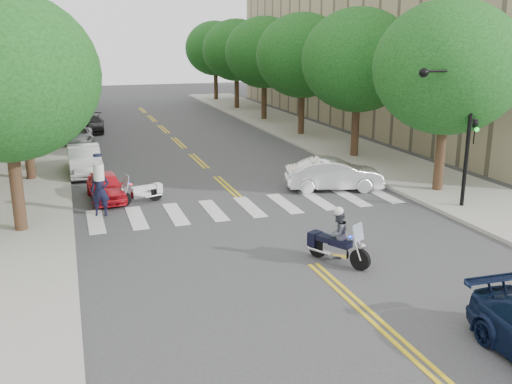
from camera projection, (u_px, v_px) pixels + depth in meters
name	position (u px, v px, depth m)	size (l,w,h in m)	color
ground	(313.00, 264.00, 17.76)	(140.00, 140.00, 0.00)	#38383A
sidewalk_left	(26.00, 150.00, 34.98)	(5.00, 60.00, 0.15)	#9E9991
sidewalk_right	(310.00, 134.00, 40.76)	(5.00, 60.00, 0.15)	#9E9991
tree_l_0	(4.00, 77.00, 19.10)	(6.40, 6.40, 8.45)	#382316
tree_l_1	(20.00, 65.00, 26.42)	(6.40, 6.40, 8.45)	#382316
tree_l_2	(28.00, 59.00, 33.74)	(6.40, 6.40, 8.45)	#382316
tree_l_3	(34.00, 55.00, 41.06)	(6.40, 6.40, 8.45)	#382316
tree_l_4	(38.00, 52.00, 48.38)	(6.40, 6.40, 8.45)	#382316
tree_l_5	(41.00, 50.00, 55.70)	(6.40, 6.40, 8.45)	#382316
tree_r_0	(448.00, 68.00, 24.46)	(6.40, 6.40, 8.45)	#382316
tree_r_1	(358.00, 60.00, 31.78)	(6.40, 6.40, 8.45)	#382316
tree_r_2	(302.00, 56.00, 39.10)	(6.40, 6.40, 8.45)	#382316
tree_r_3	(264.00, 52.00, 46.42)	(6.40, 6.40, 8.45)	#382316
tree_r_4	(236.00, 50.00, 53.74)	(6.40, 6.40, 8.45)	#382316
tree_r_5	(215.00, 48.00, 61.06)	(6.40, 6.40, 8.45)	#382316
traffic_signal_pole	(460.00, 119.00, 22.32)	(2.82, 0.42, 6.00)	black
motorcycle_police	(336.00, 238.00, 17.71)	(1.31, 2.09, 1.84)	black
motorcycle_parked	(144.00, 192.00, 24.22)	(1.99, 0.92, 1.32)	black
officer_standing	(100.00, 191.00, 22.34)	(0.73, 0.48, 1.99)	black
convertible	(334.00, 174.00, 26.18)	(1.55, 4.43, 1.46)	white
parked_car_a	(106.00, 186.00, 24.60)	(1.42, 3.52, 1.20)	red
parked_car_b	(84.00, 160.00, 29.10)	(1.57, 4.49, 1.48)	silver
parked_car_c	(78.00, 136.00, 37.20)	(1.85, 4.02, 1.12)	#9EA1A5
parked_car_d	(92.00, 124.00, 42.10)	(1.71, 4.21, 1.22)	black
parked_car_e	(76.00, 122.00, 42.67)	(1.55, 3.86, 1.32)	#A8A8AE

